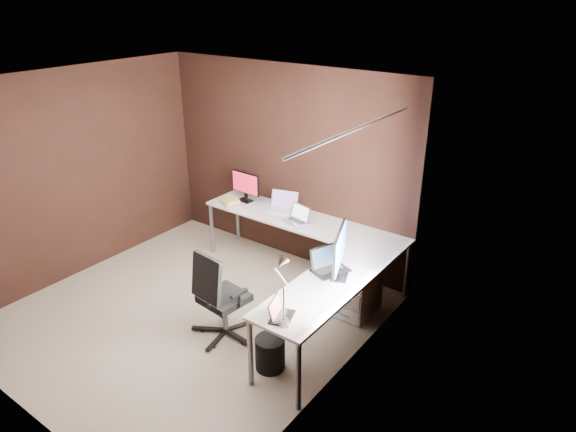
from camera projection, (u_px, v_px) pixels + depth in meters
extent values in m
cube|color=gray|center=(189.00, 315.00, 5.65)|extent=(3.60, 3.60, 0.00)
cube|color=white|center=(167.00, 84.00, 4.62)|extent=(3.60, 3.60, 0.00)
cube|color=black|center=(285.00, 165.00, 6.46)|extent=(3.60, 0.00, 2.50)
cube|color=black|center=(74.00, 175.00, 6.10)|extent=(0.00, 3.60, 2.50)
cube|color=black|center=(332.00, 263.00, 4.17)|extent=(0.00, 3.60, 2.50)
cube|color=white|center=(353.00, 226.00, 4.35)|extent=(0.00, 1.00, 1.30)
cube|color=#E5591A|center=(301.00, 281.00, 3.92)|extent=(0.01, 0.35, 2.00)
cube|color=#E5591A|center=(386.00, 218.00, 4.99)|extent=(0.01, 0.35, 2.00)
cylinder|color=slate|center=(355.00, 130.00, 4.03)|extent=(0.02, 1.90, 0.02)
cube|color=white|center=(302.00, 221.00, 6.21)|extent=(2.65, 0.60, 0.03)
cube|color=white|center=(324.00, 288.00, 4.83)|extent=(0.60, 1.65, 0.03)
cylinder|color=slate|center=(212.00, 228.00, 6.85)|extent=(0.05, 0.05, 0.70)
cylinder|color=slate|center=(238.00, 215.00, 7.24)|extent=(0.05, 0.05, 0.70)
cylinder|color=slate|center=(250.00, 352.00, 4.54)|extent=(0.05, 0.05, 0.70)
cylinder|color=slate|center=(298.00, 376.00, 4.26)|extent=(0.05, 0.05, 0.70)
cylinder|color=slate|center=(407.00, 270.00, 5.86)|extent=(0.05, 0.05, 0.70)
cube|color=white|center=(355.00, 287.00, 5.61)|extent=(0.42, 0.50, 0.60)
cube|color=black|center=(245.00, 200.00, 6.73)|extent=(0.20, 0.13, 0.01)
cube|color=black|center=(246.00, 196.00, 6.72)|extent=(0.05, 0.03, 0.09)
cube|color=black|center=(246.00, 183.00, 6.65)|extent=(0.45, 0.04, 0.29)
cube|color=#B30F28|center=(245.00, 183.00, 6.64)|extent=(0.42, 0.02, 0.26)
cube|color=black|center=(340.00, 276.00, 4.98)|extent=(0.22, 0.27, 0.01)
cube|color=black|center=(338.00, 270.00, 4.96)|extent=(0.05, 0.06, 0.10)
cube|color=black|center=(339.00, 248.00, 4.86)|extent=(0.25, 0.57, 0.38)
cube|color=blue|center=(341.00, 249.00, 4.86)|extent=(0.22, 0.54, 0.35)
cube|color=white|center=(282.00, 211.00, 6.43)|extent=(0.40, 0.33, 0.02)
cube|color=white|center=(285.00, 199.00, 6.46)|extent=(0.35, 0.16, 0.22)
cube|color=#7B5294|center=(284.00, 200.00, 6.45)|extent=(0.31, 0.13, 0.19)
cube|color=silver|center=(295.00, 222.00, 6.12)|extent=(0.34, 0.27, 0.02)
cube|color=silver|center=(300.00, 212.00, 6.13)|extent=(0.31, 0.12, 0.19)
cube|color=white|center=(300.00, 212.00, 6.13)|extent=(0.27, 0.10, 0.16)
cube|color=black|center=(330.00, 270.00, 5.08)|extent=(0.36, 0.42, 0.02)
cube|color=black|center=(325.00, 256.00, 5.10)|extent=(0.19, 0.35, 0.22)
cube|color=#1A273C|center=(325.00, 256.00, 5.10)|extent=(0.16, 0.31, 0.19)
cube|color=black|center=(282.00, 317.00, 4.36)|extent=(0.24, 0.29, 0.02)
cube|color=black|center=(275.00, 307.00, 4.35)|extent=(0.12, 0.25, 0.15)
cube|color=#CA546B|center=(275.00, 307.00, 4.35)|extent=(0.10, 0.22, 0.13)
cube|color=tan|center=(230.00, 203.00, 6.63)|extent=(0.31, 0.29, 0.02)
cube|color=#D5CC41|center=(230.00, 202.00, 6.62)|extent=(0.27, 0.25, 0.02)
cube|color=silver|center=(230.00, 200.00, 6.61)|extent=(0.28, 0.25, 0.02)
cube|color=#D5CC41|center=(230.00, 199.00, 6.60)|extent=(0.25, 0.22, 0.01)
ellipsoid|color=black|center=(232.00, 205.00, 6.56)|extent=(0.09, 0.06, 0.03)
ellipsoid|color=black|center=(341.00, 236.00, 5.76)|extent=(0.09, 0.07, 0.03)
cylinder|color=slate|center=(284.00, 323.00, 4.25)|extent=(0.08, 0.08, 0.06)
cylinder|color=slate|center=(284.00, 303.00, 4.18)|extent=(0.02, 0.02, 0.32)
cylinder|color=slate|center=(281.00, 277.00, 4.14)|extent=(0.02, 0.17, 0.24)
cone|color=slate|center=(281.00, 263.00, 4.18)|extent=(0.10, 0.13, 0.13)
cylinder|color=slate|center=(225.00, 315.00, 5.26)|extent=(0.05, 0.05, 0.35)
cube|color=black|center=(224.00, 298.00, 5.18)|extent=(0.46, 0.46, 0.07)
cube|color=black|center=(207.00, 278.00, 4.91)|extent=(0.39, 0.15, 0.46)
cylinder|color=black|center=(270.00, 353.00, 4.81)|extent=(0.35, 0.35, 0.33)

